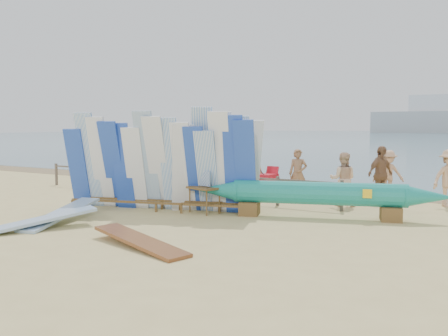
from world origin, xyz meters
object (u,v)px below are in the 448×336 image
Objects in this scene: beachgoer_4 at (171,163)px; beachgoer_6 at (251,171)px; beachgoer_2 at (109,166)px; beachgoer_9 at (388,173)px; outrigger_canoe at (318,195)px; beachgoer_3 at (211,163)px; flat_board_a at (61,222)px; beachgoer_10 at (380,174)px; beach_chair_right at (209,188)px; stroller at (268,185)px; beachgoer_5 at (211,164)px; beachgoer_0 at (131,161)px; main_surfboard_rack at (159,166)px; flat_board_c at (140,247)px; beachgoer_1 at (107,165)px; flat_board_b at (38,230)px; beachgoer_7 at (298,174)px; beachgoer_8 at (343,179)px; beach_chair_left at (205,188)px; beachgoer_extra_1 at (94,158)px; side_surfboard_rack at (218,165)px; beachgoer_11 at (159,160)px; vendor_table at (204,199)px.

beachgoer_4 is 1.07× the size of beachgoer_6.
beachgoer_2 reaches higher than beachgoer_9.
beachgoer_3 is at bearing 125.24° from outrigger_canoe.
flat_board_a is 6.84m from beachgoer_6.
beachgoer_6 is at bearing 129.33° from beachgoer_10.
beach_chair_right is at bearing -150.43° from beachgoer_4.
stroller is at bearing 118.67° from outrigger_canoe.
beachgoer_5 is at bearing 159.58° from stroller.
beachgoer_0 is at bearing 116.69° from beachgoer_10.
outrigger_canoe is 3.55× the size of beachgoer_4.
beachgoer_10 is (0.06, -1.50, 0.10)m from beachgoer_9.
main_surfboard_rack reaches higher than beach_chair_right.
flat_board_c is 7.38m from stroller.
beachgoer_1 reaches higher than outrigger_canoe.
beachgoer_4 is at bearing 36.06° from beachgoer_5.
flat_board_b is 1.61× the size of beachgoer_7.
outrigger_canoe is 10.31m from beachgoer_0.
beachgoer_1 is (-4.60, 6.35, 0.84)m from flat_board_a.
beachgoer_6 is at bearing 28.23° from beachgoer_1.
beachgoer_10 is (10.87, 1.00, 0.07)m from beachgoer_1.
beachgoer_6 is (1.42, 0.52, 0.60)m from beach_chair_right.
stroller is at bearing -21.43° from beachgoer_8.
beachgoer_0 is at bearing -173.17° from beach_chair_left.
beachgoer_3 is 0.97× the size of beachgoer_extra_1.
beachgoer_7 is at bearing 31.17° from side_surfboard_rack.
beachgoer_6 is (-0.64, -0.00, 0.44)m from stroller.
beachgoer_extra_1 is at bearing 113.19° from side_surfboard_rack.
stroller is (-0.61, 7.34, 0.43)m from flat_board_c.
beachgoer_7 is at bearing -165.92° from beachgoer_9.
beachgoer_3 is (-3.61, 5.35, -0.44)m from side_surfboard_rack.
beachgoer_8 is (4.32, 3.51, -0.46)m from main_surfboard_rack.
beachgoer_1 reaches higher than beachgoer_7.
stroller is 0.58× the size of beachgoer_10.
beachgoer_11 is at bearing 112.40° from main_surfboard_rack.
beachgoer_8 is (0.01, 2.20, 0.21)m from outrigger_canoe.
beachgoer_10 is (3.83, 4.42, 0.51)m from vendor_table.
beachgoer_0 is at bearing 162.95° from beachgoer_9.
main_surfboard_rack is 4.01m from beachgoer_6.
beachgoer_2 reaches higher than beachgoer_1.
beachgoer_11 is at bearing 139.36° from flat_board_b.
flat_board_b is at bearing -103.80° from stroller.
flat_board_b is 9.79m from beachgoer_3.
beach_chair_right is at bearing -165.66° from beachgoer_0.
beachgoer_9 is 0.98× the size of beachgoer_8.
outrigger_canoe is (2.84, 0.45, -0.72)m from side_surfboard_rack.
side_surfboard_rack is 3.30m from beach_chair_right.
beachgoer_6 is (-0.47, 3.01, -0.47)m from side_surfboard_rack.
beachgoer_11 is at bearing 137.45° from beach_chair_right.
outrigger_canoe is at bearing 0.92° from main_surfboard_rack.
side_surfboard_rack is at bearing -161.81° from beachgoer_4.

